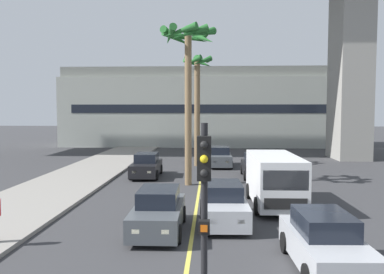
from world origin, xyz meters
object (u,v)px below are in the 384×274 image
at_px(car_queue_front, 325,243).
at_px(car_queue_second, 220,157).
at_px(car_queue_third, 158,212).
at_px(car_queue_sixth, 224,205).
at_px(palm_tree_mid_median, 197,85).
at_px(palm_tree_near_median, 188,55).
at_px(car_queue_fifth, 146,166).
at_px(traffic_light_median_near, 204,209).
at_px(delivery_van, 274,179).
at_px(car_queue_fourth, 256,166).

relative_size(car_queue_front, car_queue_second, 1.01).
relative_size(car_queue_second, car_queue_third, 1.00).
bearing_deg(car_queue_sixth, palm_tree_mid_median, 95.75).
bearing_deg(car_queue_sixth, palm_tree_near_median, 103.39).
relative_size(car_queue_fifth, traffic_light_median_near, 0.98).
xyz_separation_m(car_queue_sixth, traffic_light_median_near, (-0.61, -8.58, 1.99)).
relative_size(car_queue_front, delivery_van, 0.79).
bearing_deg(car_queue_front, traffic_light_median_near, -128.14).
distance_m(car_queue_fifth, car_queue_sixth, 11.60).
bearing_deg(car_queue_front, car_queue_fourth, 90.78).
bearing_deg(car_queue_fifth, car_queue_front, -63.48).
relative_size(palm_tree_near_median, palm_tree_mid_median, 1.06).
xyz_separation_m(car_queue_third, delivery_van, (4.81, 4.03, 0.57)).
distance_m(car_queue_third, car_queue_fifth, 12.04).
xyz_separation_m(car_queue_fifth, delivery_van, (7.19, -7.78, 0.57)).
relative_size(traffic_light_median_near, palm_tree_near_median, 0.45).
bearing_deg(car_queue_fourth, delivery_van, -90.50).
bearing_deg(car_queue_sixth, traffic_light_median_near, -94.08).
bearing_deg(car_queue_fourth, palm_tree_mid_median, 127.88).
xyz_separation_m(car_queue_front, car_queue_third, (-5.08, 3.15, 0.00)).
bearing_deg(car_queue_third, car_queue_fifth, 101.43).
height_order(car_queue_third, car_queue_fourth, same).
bearing_deg(traffic_light_median_near, car_queue_third, 103.76).
bearing_deg(delivery_van, car_queue_second, 99.70).
relative_size(car_queue_second, palm_tree_near_median, 0.44).
distance_m(car_queue_third, car_queue_sixth, 2.71).
bearing_deg(car_queue_front, car_queue_second, 97.03).
distance_m(car_queue_second, palm_tree_near_median, 10.62).
relative_size(car_queue_third, car_queue_fourth, 1.00).
height_order(car_queue_sixth, traffic_light_median_near, traffic_light_median_near).
bearing_deg(palm_tree_mid_median, car_queue_second, -8.58).
bearing_deg(car_queue_fifth, car_queue_fourth, 0.87).
distance_m(car_queue_front, palm_tree_mid_median, 21.51).
height_order(car_queue_second, car_queue_sixth, same).
relative_size(car_queue_front, car_queue_third, 1.01).
xyz_separation_m(car_queue_third, traffic_light_median_near, (1.80, -7.33, 1.99)).
height_order(car_queue_third, car_queue_fifth, same).
relative_size(car_queue_third, car_queue_fifth, 1.00).
height_order(car_queue_fourth, car_queue_sixth, same).
distance_m(car_queue_third, delivery_van, 6.29).
xyz_separation_m(car_queue_third, car_queue_fifth, (-2.39, 11.81, 0.00)).
xyz_separation_m(car_queue_second, palm_tree_near_median, (-2.06, -7.83, 6.87)).
relative_size(car_queue_fifth, car_queue_sixth, 1.00).
height_order(traffic_light_median_near, palm_tree_near_median, palm_tree_near_median).
height_order(car_queue_third, car_queue_sixth, same).
height_order(car_queue_fifth, palm_tree_mid_median, palm_tree_mid_median).
height_order(car_queue_sixth, palm_tree_mid_median, palm_tree_mid_median).
bearing_deg(car_queue_third, car_queue_second, 81.21).
bearing_deg(car_queue_sixth, car_queue_second, 89.26).
xyz_separation_m(traffic_light_median_near, palm_tree_mid_median, (-0.99, 24.48, 3.69)).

